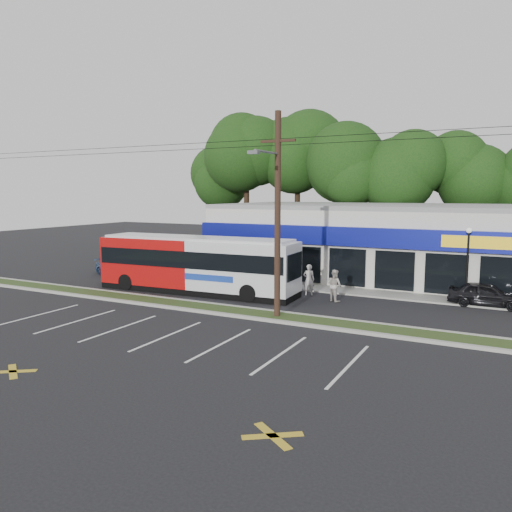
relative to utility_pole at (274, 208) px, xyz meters
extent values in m
plane|color=black|center=(-2.83, -0.93, -5.41)|extent=(120.00, 120.00, 0.00)
cube|color=#2D3E19|center=(-2.83, 0.07, -5.35)|extent=(40.00, 1.60, 0.12)
cube|color=#9E9E93|center=(-2.83, -0.78, -5.34)|extent=(40.00, 0.25, 0.14)
cube|color=#9E9E93|center=(-2.83, 0.92, -5.34)|extent=(40.00, 0.25, 0.14)
cube|color=#9E9E93|center=(2.17, 8.07, -5.36)|extent=(32.00, 2.20, 0.10)
cube|color=#BBB9AD|center=(2.67, 15.07, -2.91)|extent=(25.00, 12.00, 5.00)
cube|color=navy|center=(2.67, 8.82, -2.01)|extent=(25.00, 0.50, 1.20)
cube|color=black|center=(2.67, 9.01, -4.01)|extent=(24.00, 0.12, 2.40)
cube|color=yellow|center=(9.67, 8.55, -2.01)|extent=(6.00, 0.06, 0.70)
cube|color=gray|center=(2.67, 15.07, -0.26)|extent=(25.00, 12.00, 0.30)
cylinder|color=black|center=(0.17, 0.07, -0.41)|extent=(0.30, 0.30, 10.00)
cube|color=black|center=(0.17, 0.07, 3.19)|extent=(1.80, 0.12, 0.12)
cylinder|color=#59595E|center=(0.17, -1.13, 2.59)|extent=(0.10, 2.40, 0.10)
cube|color=#59595E|center=(0.17, -2.43, 2.49)|extent=(0.50, 0.25, 0.15)
cylinder|color=black|center=(-2.83, 0.07, 3.29)|extent=(50.00, 0.02, 0.02)
cylinder|color=black|center=(-2.83, 0.07, 2.99)|extent=(50.00, 0.02, 0.02)
cylinder|color=black|center=(8.17, 7.87, -3.41)|extent=(0.12, 0.12, 4.00)
sphere|color=silver|center=(8.17, 7.87, -1.31)|extent=(0.30, 0.30, 0.30)
cylinder|color=black|center=(-18.83, 25.07, -2.55)|extent=(0.56, 0.56, 5.72)
sphere|color=black|center=(-18.83, 25.07, 3.04)|extent=(6.76, 6.76, 6.76)
cylinder|color=black|center=(-13.83, 25.07, -2.55)|extent=(0.56, 0.56, 5.72)
sphere|color=black|center=(-13.83, 25.07, 3.04)|extent=(6.76, 6.76, 6.76)
cylinder|color=black|center=(-8.83, 25.07, -2.55)|extent=(0.56, 0.56, 5.72)
sphere|color=black|center=(-8.83, 25.07, 3.04)|extent=(6.76, 6.76, 6.76)
cylinder|color=black|center=(-3.83, 25.07, -2.55)|extent=(0.56, 0.56, 5.72)
sphere|color=black|center=(-3.83, 25.07, 3.04)|extent=(6.76, 6.76, 6.76)
cylinder|color=black|center=(1.17, 25.07, -2.55)|extent=(0.56, 0.56, 5.72)
sphere|color=black|center=(1.17, 25.07, 3.04)|extent=(6.76, 6.76, 6.76)
cylinder|color=black|center=(6.17, 25.07, -2.55)|extent=(0.56, 0.56, 5.72)
sphere|color=black|center=(6.17, 25.07, 3.04)|extent=(6.76, 6.76, 6.76)
cube|color=#AB0D0D|center=(-10.16, 3.41, -3.57)|extent=(6.55, 3.00, 2.94)
cube|color=silver|center=(-3.76, 3.74, -3.57)|extent=(6.55, 3.00, 2.94)
cube|color=black|center=(-6.96, 3.57, -5.21)|extent=(12.95, 3.28, 0.37)
cube|color=black|center=(-6.96, 3.57, -3.22)|extent=(12.70, 3.38, 1.02)
cube|color=black|center=(-0.52, 3.91, -3.38)|extent=(0.18, 2.27, 1.50)
cube|color=#193899|center=(-5.29, 2.31, -4.18)|extent=(3.21, 0.20, 0.37)
cube|color=silver|center=(-6.96, 3.57, -2.05)|extent=(12.30, 3.04, 0.19)
cylinder|color=black|center=(-11.38, 2.13, -4.90)|extent=(1.04, 0.35, 1.03)
cylinder|color=black|center=(-11.51, 4.56, -4.90)|extent=(1.04, 0.35, 1.03)
cylinder|color=black|center=(-2.80, 2.57, -4.90)|extent=(1.04, 0.35, 1.03)
cylinder|color=black|center=(-2.92, 5.00, -4.90)|extent=(1.04, 0.35, 1.03)
imported|color=black|center=(9.24, 7.57, -4.75)|extent=(3.92, 1.59, 1.33)
imported|color=#AAAEB2|center=(-11.83, 3.66, -4.67)|extent=(4.66, 2.04, 1.49)
imported|color=navy|center=(-15.83, 6.07, -4.82)|extent=(4.34, 2.57, 1.18)
imported|color=beige|center=(-0.48, 5.99, -4.47)|extent=(0.81, 0.68, 1.88)
imported|color=#BEB6AB|center=(1.46, 5.07, -4.50)|extent=(1.12, 1.06, 1.83)
camera|label=1|loc=(10.34, -21.83, 0.77)|focal=35.00mm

